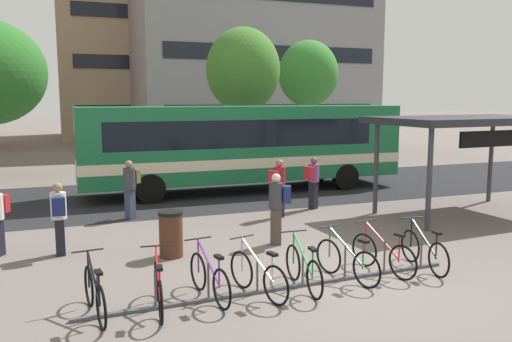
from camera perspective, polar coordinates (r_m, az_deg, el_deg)
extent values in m
plane|color=#6B605B|center=(10.62, 9.52, -11.41)|extent=(200.00, 200.00, 0.00)
cube|color=#232326|center=(19.43, -5.00, -2.40)|extent=(80.00, 7.20, 0.01)
cube|color=#196B3D|center=(19.58, -1.33, 3.16)|extent=(12.01, 2.60, 2.70)
cube|color=beige|center=(19.64, -1.32, 1.27)|extent=(12.03, 2.62, 0.36)
cube|color=black|center=(21.93, 12.32, 6.46)|extent=(1.01, 2.30, 0.40)
cube|color=black|center=(22.26, 13.40, 4.23)|extent=(0.09, 2.19, 1.40)
cube|color=black|center=(20.63, -3.27, 4.53)|extent=(9.84, 0.10, 0.97)
cube|color=black|center=(18.28, -0.93, 4.09)|extent=(9.84, 0.10, 0.97)
cylinder|color=black|center=(22.25, 6.76, 0.20)|extent=(1.00, 0.30, 1.00)
cylinder|color=black|center=(20.25, 9.77, -0.64)|extent=(1.00, 0.30, 1.00)
cylinder|color=black|center=(19.98, -12.55, -0.83)|extent=(1.00, 0.30, 1.00)
cylinder|color=black|center=(17.73, -11.48, -1.91)|extent=(1.00, 0.30, 1.00)
cube|color=#47474C|center=(9.83, 2.68, -12.72)|extent=(7.36, 0.37, 0.06)
cylinder|color=#47474C|center=(8.91, -16.90, -13.11)|extent=(0.04, 0.04, 0.70)
cylinder|color=#47474C|center=(9.04, -10.95, -12.61)|extent=(0.04, 0.04, 0.70)
cylinder|color=#47474C|center=(9.25, -5.23, -12.00)|extent=(0.04, 0.04, 0.70)
cylinder|color=#47474C|center=(9.55, 0.15, -11.32)|extent=(0.04, 0.04, 0.70)
cylinder|color=#47474C|center=(9.92, 5.14, -10.59)|extent=(0.04, 0.04, 0.70)
cylinder|color=#47474C|center=(10.36, 9.72, -9.86)|extent=(0.04, 0.04, 0.70)
cylinder|color=#47474C|center=(10.87, 13.88, -9.13)|extent=(0.04, 0.04, 0.70)
cylinder|color=#47474C|center=(11.42, 17.63, -8.43)|extent=(0.04, 0.04, 0.70)
torus|color=black|center=(9.44, -17.81, -11.93)|extent=(0.13, 0.70, 0.70)
torus|color=black|center=(8.50, -16.58, -14.15)|extent=(0.13, 0.70, 0.70)
cube|color=black|center=(8.88, -17.34, -11.04)|extent=(0.15, 0.92, 0.58)
cylinder|color=black|center=(8.50, -16.79, -12.26)|extent=(0.03, 0.03, 0.55)
cube|color=black|center=(8.41, -16.86, -10.57)|extent=(0.13, 0.23, 0.05)
cylinder|color=black|center=(9.32, -17.87, -10.15)|extent=(0.04, 0.04, 0.65)
cylinder|color=black|center=(9.23, -17.96, -8.30)|extent=(0.52, 0.09, 0.03)
torus|color=black|center=(9.44, -10.82, -11.68)|extent=(0.12, 0.70, 0.70)
torus|color=black|center=(8.49, -10.39, -13.98)|extent=(0.12, 0.70, 0.70)
cube|color=red|center=(8.87, -10.68, -10.83)|extent=(0.13, 0.92, 0.58)
cylinder|color=red|center=(8.48, -10.48, -12.07)|extent=(0.03, 0.03, 0.55)
cube|color=black|center=(8.40, -10.53, -10.38)|extent=(0.12, 0.23, 0.05)
cylinder|color=red|center=(9.32, -10.86, -9.90)|extent=(0.04, 0.04, 0.65)
cylinder|color=black|center=(9.23, -10.92, -8.05)|extent=(0.52, 0.08, 0.03)
torus|color=black|center=(9.78, -6.35, -10.88)|extent=(0.15, 0.70, 0.70)
torus|color=black|center=(8.90, -3.77, -12.79)|extent=(0.15, 0.70, 0.70)
cube|color=#702893|center=(9.25, -5.20, -9.92)|extent=(0.17, 0.91, 0.58)
cylinder|color=#702893|center=(8.89, -4.06, -11.00)|extent=(0.03, 0.03, 0.55)
cube|color=black|center=(8.81, -4.08, -9.37)|extent=(0.13, 0.23, 0.05)
cylinder|color=#702893|center=(9.66, -6.33, -9.15)|extent=(0.04, 0.04, 0.65)
cylinder|color=black|center=(9.58, -6.36, -7.35)|extent=(0.52, 0.10, 0.03)
torus|color=black|center=(9.83, -1.60, -10.73)|extent=(0.24, 0.69, 0.70)
torus|color=black|center=(9.06, 2.17, -12.40)|extent=(0.24, 0.69, 0.70)
cube|color=#B7BABF|center=(9.35, 0.13, -9.69)|extent=(0.28, 0.89, 0.58)
cylinder|color=#B7BABF|center=(9.04, 1.78, -10.66)|extent=(0.04, 0.04, 0.55)
cube|color=black|center=(8.96, 1.79, -9.06)|extent=(0.16, 0.24, 0.05)
cylinder|color=#B7BABF|center=(9.71, -1.54, -9.01)|extent=(0.04, 0.04, 0.65)
cylinder|color=black|center=(9.63, -1.55, -7.22)|extent=(0.51, 0.17, 0.03)
torus|color=black|center=(10.24, 4.07, -9.96)|extent=(0.08, 0.71, 0.70)
torus|color=black|center=(9.36, 6.43, -11.76)|extent=(0.08, 0.71, 0.70)
cube|color=#1E7F38|center=(9.72, 5.17, -9.04)|extent=(0.08, 0.92, 0.58)
cylinder|color=#1E7F38|center=(9.36, 6.21, -10.05)|extent=(0.03, 0.03, 0.55)
cube|color=black|center=(9.28, 6.23, -8.50)|extent=(0.11, 0.22, 0.05)
cylinder|color=#1E7F38|center=(10.13, 4.13, -8.30)|extent=(0.03, 0.03, 0.65)
cylinder|color=black|center=(10.05, 4.15, -6.59)|extent=(0.52, 0.05, 0.03)
torus|color=black|center=(10.70, 7.95, -9.23)|extent=(0.22, 0.69, 0.70)
torus|color=black|center=(10.02, 12.01, -10.54)|extent=(0.22, 0.69, 0.70)
cube|color=#1E7F38|center=(10.27, 9.87, -8.17)|extent=(0.27, 0.90, 0.58)
cylinder|color=#1E7F38|center=(10.00, 11.63, -8.97)|extent=(0.04, 0.04, 0.55)
cube|color=black|center=(9.93, 11.67, -7.51)|extent=(0.15, 0.24, 0.05)
cylinder|color=#1E7F38|center=(10.60, 8.05, -7.63)|extent=(0.04, 0.04, 0.65)
cylinder|color=black|center=(10.52, 8.09, -5.98)|extent=(0.51, 0.16, 0.03)
torus|color=black|center=(11.25, 11.77, -8.45)|extent=(0.21, 0.69, 0.70)
torus|color=black|center=(10.60, 15.76, -9.63)|extent=(0.21, 0.69, 0.70)
cube|color=red|center=(10.85, 13.68, -7.42)|extent=(0.25, 0.90, 0.58)
cylinder|color=red|center=(10.59, 15.40, -8.14)|extent=(0.04, 0.04, 0.55)
cube|color=black|center=(10.52, 15.45, -6.76)|extent=(0.15, 0.24, 0.05)
cylinder|color=red|center=(11.16, 11.89, -6.93)|extent=(0.04, 0.04, 0.65)
cylinder|color=black|center=(11.08, 11.93, -5.36)|extent=(0.51, 0.15, 0.03)
torus|color=black|center=(11.78, 16.52, -7.87)|extent=(0.11, 0.71, 0.70)
torus|color=black|center=(10.97, 19.36, -9.18)|extent=(0.11, 0.71, 0.70)
cube|color=black|center=(11.30, 17.90, -6.95)|extent=(0.11, 0.92, 0.58)
cylinder|color=black|center=(10.97, 19.13, -7.73)|extent=(0.03, 0.03, 0.55)
cube|color=black|center=(10.91, 19.19, -6.39)|extent=(0.12, 0.23, 0.05)
cylinder|color=black|center=(11.68, 16.63, -6.41)|extent=(0.03, 0.03, 0.65)
cylinder|color=black|center=(11.61, 16.70, -4.91)|extent=(0.52, 0.07, 0.03)
cylinder|color=#38383D|center=(14.42, 18.44, -0.90)|extent=(0.15, 0.15, 2.75)
cylinder|color=#38383D|center=(16.15, 13.01, 0.22)|extent=(0.15, 0.15, 2.75)
cylinder|color=#38383D|center=(19.36, 24.29, 0.98)|extent=(0.15, 0.15, 2.75)
cube|color=#28282D|center=(16.74, 22.06, 5.19)|extent=(5.72, 3.41, 0.20)
cube|color=black|center=(15.90, 25.30, 3.26)|extent=(3.03, 0.27, 0.44)
cube|color=#47382D|center=(12.59, 2.18, -6.08)|extent=(0.31, 0.28, 0.89)
cylinder|color=#333338|center=(12.43, 2.20, -2.69)|extent=(0.44, 0.44, 0.62)
sphere|color=beige|center=(12.35, 2.21, -0.78)|extent=(0.22, 0.22, 0.22)
cube|color=navy|center=(12.43, 3.40, -2.55)|extent=(0.27, 0.33, 0.40)
cube|color=black|center=(16.67, 6.30, -2.65)|extent=(0.33, 0.30, 0.87)
cylinder|color=#7F4C93|center=(16.55, 6.34, -0.22)|extent=(0.46, 0.46, 0.56)
sphere|color=brown|center=(16.50, 6.36, 1.12)|extent=(0.22, 0.22, 0.22)
cube|color=#B21E23|center=(16.33, 5.84, -0.22)|extent=(0.30, 0.33, 0.40)
cube|color=black|center=(12.56, -20.64, -6.76)|extent=(0.20, 0.26, 0.84)
cylinder|color=beige|center=(12.40, -20.81, -3.56)|extent=(0.35, 0.35, 0.60)
sphere|color=#936B4C|center=(12.33, -20.90, -1.70)|extent=(0.22, 0.22, 0.22)
cube|color=navy|center=(12.14, -20.80, -3.66)|extent=(0.28, 0.19, 0.40)
cube|color=#2D3851|center=(15.60, -13.61, -3.54)|extent=(0.33, 0.33, 0.89)
cylinder|color=#333338|center=(15.47, -13.70, -0.80)|extent=(0.48, 0.48, 0.61)
sphere|color=#936B4C|center=(15.41, -13.75, 0.73)|extent=(0.22, 0.22, 0.22)
cube|color=#56602D|center=(15.66, -13.11, -0.56)|extent=(0.32, 0.33, 0.40)
cube|color=#B21E23|center=(13.11, -26.03, -3.19)|extent=(0.33, 0.29, 0.40)
cube|color=black|center=(15.38, 2.57, -3.50)|extent=(0.32, 0.30, 0.88)
cylinder|color=maroon|center=(15.24, 2.58, -0.71)|extent=(0.46, 0.46, 0.63)
sphere|color=#936B4C|center=(15.19, 2.59, 0.87)|extent=(0.22, 0.22, 0.22)
cube|color=#B21E23|center=(15.04, 1.97, -0.71)|extent=(0.29, 0.33, 0.40)
cylinder|color=#4C2819|center=(11.79, -9.28, -7.01)|extent=(0.52, 0.52, 0.95)
cylinder|color=black|center=(11.67, -9.34, -4.56)|extent=(0.55, 0.55, 0.08)
cylinder|color=brown|center=(25.46, -1.40, 3.63)|extent=(0.32, 0.32, 3.12)
ellipsoid|color=#427A2D|center=(25.42, -1.42, 11.01)|extent=(3.56, 3.56, 4.03)
cylinder|color=brown|center=(30.71, 5.65, 4.50)|extent=(0.32, 0.32, 3.28)
ellipsoid|color=#388433|center=(30.68, 5.73, 10.57)|extent=(3.45, 3.45, 3.80)
cube|color=gray|center=(42.89, -0.68, 17.18)|extent=(18.02, 10.40, 20.66)
cube|color=black|center=(37.48, 2.06, 6.45)|extent=(15.86, 0.06, 1.10)
cube|color=black|center=(37.60, 2.09, 12.76)|extent=(15.86, 0.06, 1.10)
cube|color=tan|center=(49.96, -10.18, 12.96)|extent=(18.23, 11.08, 15.81)
cube|color=black|center=(44.31, -8.70, 6.47)|extent=(16.05, 0.06, 1.10)
cube|color=black|center=(44.39, -8.81, 11.58)|extent=(16.05, 0.06, 1.10)
cube|color=black|center=(44.81, -8.92, 16.63)|extent=(16.05, 0.06, 1.10)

